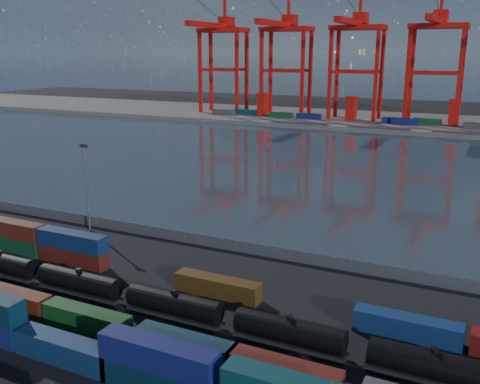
% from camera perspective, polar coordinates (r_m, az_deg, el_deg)
% --- Properties ---
extents(ground, '(700.00, 700.00, 0.00)m').
position_cam_1_polar(ground, '(70.06, -11.14, -13.64)').
color(ground, black).
rests_on(ground, ground).
extents(harbor_water, '(700.00, 700.00, 0.00)m').
position_cam_1_polar(harbor_water, '(161.64, 11.75, 2.64)').
color(harbor_water, '#2D3A41').
rests_on(harbor_water, ground).
extents(far_quay, '(700.00, 70.00, 2.00)m').
position_cam_1_polar(far_quay, '(263.31, 17.57, 7.06)').
color(far_quay, '#514F4C').
rests_on(far_quay, ground).
extents(container_row_south, '(140.30, 2.62, 5.57)m').
position_cam_1_polar(container_row_south, '(66.77, -21.52, -13.75)').
color(container_row_south, '#414246').
rests_on(container_row_south, ground).
extents(container_row_mid, '(141.53, 2.47, 5.27)m').
position_cam_1_polar(container_row_mid, '(66.70, -12.87, -13.76)').
color(container_row_mid, '#3C3E41').
rests_on(container_row_mid, ground).
extents(container_row_north, '(141.92, 2.56, 5.45)m').
position_cam_1_polar(container_row_north, '(85.34, -13.98, -7.11)').
color(container_row_north, navy).
rests_on(container_row_north, ground).
extents(tanker_string, '(106.44, 2.89, 4.13)m').
position_cam_1_polar(tanker_string, '(69.25, -7.04, -11.88)').
color(tanker_string, black).
rests_on(tanker_string, ground).
extents(waterfront_fence, '(160.12, 0.12, 2.20)m').
position_cam_1_polar(waterfront_fence, '(91.36, -0.55, -5.75)').
color(waterfront_fence, '#595B5E').
rests_on(waterfront_fence, ground).
extents(yard_light_mast, '(1.60, 0.40, 16.60)m').
position_cam_1_polar(yard_light_mast, '(103.83, -16.06, 0.96)').
color(yard_light_mast, slate).
rests_on(yard_light_mast, ground).
extents(gantry_cranes, '(199.33, 46.72, 63.26)m').
position_cam_1_polar(gantry_cranes, '(256.07, 16.29, 15.45)').
color(gantry_cranes, red).
rests_on(gantry_cranes, ground).
extents(quay_containers, '(172.58, 10.99, 2.60)m').
position_cam_1_polar(quay_containers, '(250.70, 14.59, 7.45)').
color(quay_containers, navy).
rests_on(quay_containers, far_quay).
extents(straddle_carriers, '(140.00, 7.00, 11.10)m').
position_cam_1_polar(straddle_carriers, '(253.12, 16.77, 8.39)').
color(straddle_carriers, red).
rests_on(straddle_carriers, far_quay).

